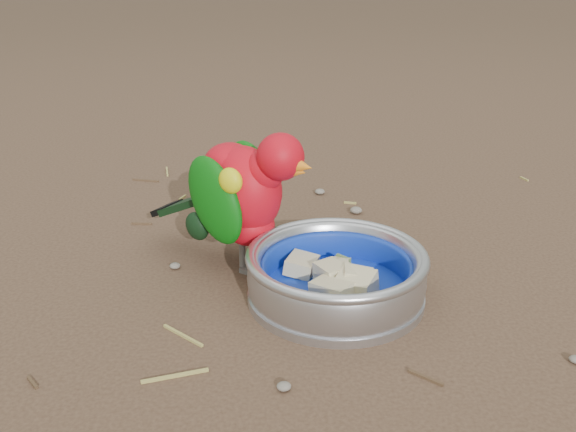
{
  "coord_description": "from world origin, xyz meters",
  "views": [
    {
      "loc": [
        -0.08,
        -0.72,
        0.38
      ],
      "look_at": [
        -0.06,
        0.01,
        0.08
      ],
      "focal_mm": 40.0,
      "sensor_mm": 36.0,
      "label": 1
    }
  ],
  "objects": [
    {
      "name": "fruit_wedges",
      "position": [
        -0.0,
        -0.06,
        0.03
      ],
      "size": [
        0.12,
        0.12,
        0.03
      ],
      "primitive_type": null,
      "color": "beige",
      "rests_on": "food_bowl"
    },
    {
      "name": "bowl_wall",
      "position": [
        -0.0,
        -0.06,
        0.04
      ],
      "size": [
        0.21,
        0.21,
        0.04
      ],
      "primitive_type": null,
      "color": "#B2B2BA",
      "rests_on": "food_bowl"
    },
    {
      "name": "ground",
      "position": [
        0.0,
        0.0,
        0.0
      ],
      "size": [
        60.0,
        60.0,
        0.0
      ],
      "primitive_type": "plane",
      "color": "#4D3727"
    },
    {
      "name": "lory_parrot",
      "position": [
        -0.11,
        0.03,
        0.09
      ],
      "size": [
        0.24,
        0.21,
        0.18
      ],
      "primitive_type": null,
      "rotation": [
        0.0,
        0.0,
        -2.17
      ],
      "color": "#BB0816",
      "rests_on": "ground"
    },
    {
      "name": "ground_debris",
      "position": [
        0.05,
        0.04,
        0.0
      ],
      "size": [
        0.9,
        0.8,
        0.01
      ],
      "primitive_type": null,
      "color": "#A3964B",
      "rests_on": "ground"
    },
    {
      "name": "food_bowl",
      "position": [
        -0.0,
        -0.06,
        0.01
      ],
      "size": [
        0.21,
        0.21,
        0.02
      ],
      "primitive_type": "cylinder",
      "color": "#B2B2BA",
      "rests_on": "ground"
    }
  ]
}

